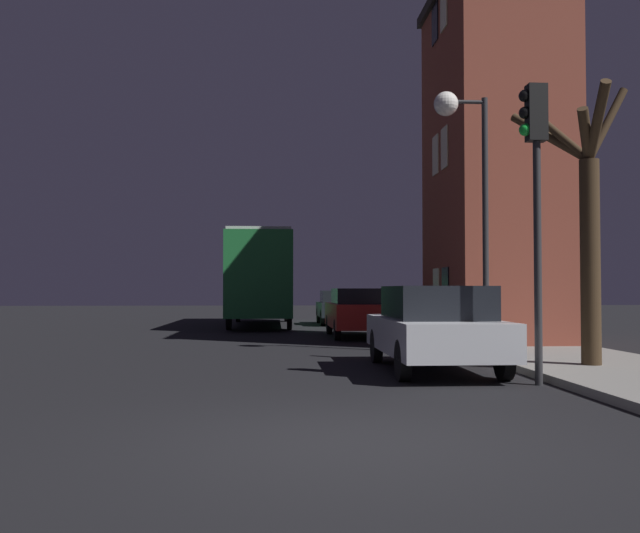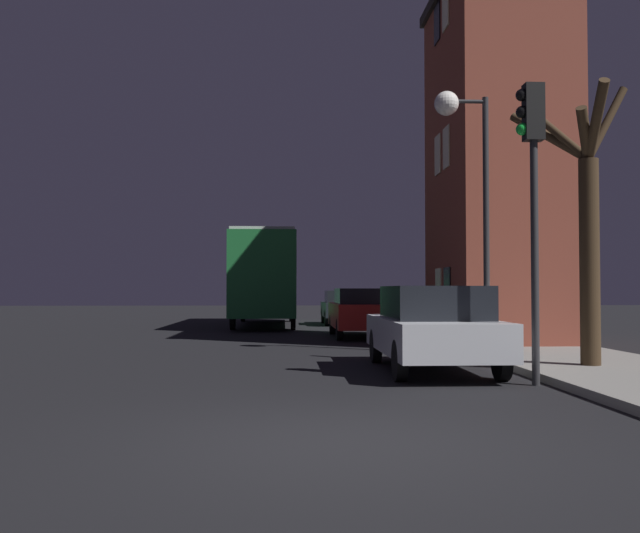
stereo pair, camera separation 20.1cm
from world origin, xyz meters
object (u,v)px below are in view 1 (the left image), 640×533
at_px(streetlamp, 462,149).
at_px(car_near_lane, 434,326).
at_px(bus, 261,273).
at_px(car_mid_lane, 359,311).
at_px(bare_tree, 588,223).
at_px(traffic_light, 535,170).
at_px(car_far_lane, 341,306).

xyz_separation_m(streetlamp, car_near_lane, (-1.35, -3.03, -3.89)).
distance_m(bus, car_mid_lane, 8.38).
bearing_deg(streetlamp, bare_tree, -67.57).
height_order(bus, car_mid_lane, bus).
height_order(bare_tree, car_mid_lane, bare_tree).
bearing_deg(traffic_light, car_far_lane, 93.70).
bearing_deg(car_mid_lane, car_near_lane, -88.30).
bearing_deg(streetlamp, bus, 109.09).
distance_m(bare_tree, car_far_lane, 18.13).
relative_size(streetlamp, car_far_lane, 1.47).
distance_m(streetlamp, traffic_light, 5.22).
xyz_separation_m(bare_tree, bus, (-6.23, 17.36, -0.49)).
xyz_separation_m(bare_tree, car_mid_lane, (-3.03, 9.74, -1.89)).
distance_m(bare_tree, car_mid_lane, 10.38).
bearing_deg(car_far_lane, car_mid_lane, -91.35).
height_order(car_mid_lane, car_far_lane, car_mid_lane).
bearing_deg(car_mid_lane, streetlamp, -75.60).
bearing_deg(car_far_lane, streetlamp, -84.30).
height_order(bare_tree, bus, bare_tree).
bearing_deg(car_mid_lane, car_far_lane, 88.65).
bearing_deg(car_near_lane, bare_tree, -7.61).
height_order(traffic_light, bare_tree, bare_tree).
relative_size(bare_tree, car_far_lane, 1.27).
bearing_deg(car_near_lane, car_mid_lane, 91.70).
height_order(bare_tree, car_far_lane, bare_tree).
height_order(traffic_light, car_mid_lane, traffic_light).
xyz_separation_m(streetlamp, car_far_lane, (-1.44, 14.40, -3.93)).
bearing_deg(bare_tree, car_far_lane, 99.07).
height_order(streetlamp, car_near_lane, streetlamp).
bearing_deg(bus, streetlamp, -70.91).
height_order(traffic_light, bus, traffic_light).
distance_m(car_near_lane, car_far_lane, 17.44).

